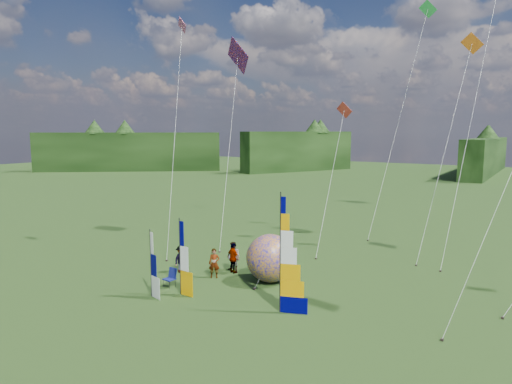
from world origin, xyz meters
The scene contains 17 objects.
ground centered at (0.00, 0.00, 0.00)m, with size 220.00×220.00×0.00m, color #33491E.
treeline_ring centered at (0.00, 0.00, 4.00)m, with size 210.00×210.00×8.00m, color #30541F, non-canonical shape.
feather_banner_main centered at (1.21, 2.70, 2.80)m, with size 1.50×0.10×5.60m, color #000057, non-canonical shape.
side_banner_left centered at (-4.41, 1.92, 1.99)m, with size 1.09×0.10×3.98m, color #E19700, non-canonical shape.
side_banner_far centered at (-5.48, 0.86, 1.73)m, with size 1.02×0.10×3.46m, color white, non-canonical shape.
bol_inflatable centered at (-1.53, 6.29, 1.38)m, with size 2.76×2.76×2.76m, color navy.
spectator_a centered at (-4.64, 5.07, 0.88)m, with size 0.64×0.42×1.76m, color #66594C.
spectator_b centered at (-4.46, 6.76, 0.91)m, with size 0.89×0.44×1.83m, color #66594C.
spectator_c centered at (-6.98, 4.76, 0.84)m, with size 1.08×0.40×1.68m, color #66594C.
spectator_d centered at (-4.23, 6.41, 0.93)m, with size 1.09×0.44×1.86m, color #66594C.
camp_chair centered at (-5.70, 2.41, 0.53)m, with size 0.61×0.61×1.06m, color navy, non-canonical shape.
kite_whale centered at (6.68, 20.33, 11.06)m, with size 4.11×16.85×22.13m, color black, non-canonical shape.
kite_rainbow_delta centered at (-9.47, 13.18, 8.74)m, with size 8.42×12.11×17.49m, color red, non-canonical shape.
small_kite_red centered at (-1.89, 15.43, 5.68)m, with size 3.31×9.22×11.36m, color red, non-canonical shape.
small_kite_orange centered at (5.47, 17.54, 8.03)m, with size 3.99×9.55×16.06m, color orange, non-canonical shape.
small_kite_pink centered at (-10.91, 8.65, 8.77)m, with size 5.03×7.34×17.53m, color #D1538B, non-canonical shape.
small_kite_green centered at (0.65, 23.28, 10.24)m, with size 4.20×11.33×20.48m, color green, non-canonical shape.
Camera 1 is at (11.68, -15.37, 8.58)m, focal length 32.00 mm.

